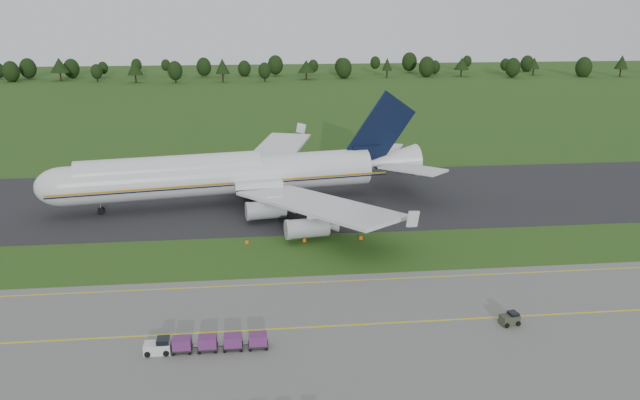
{
  "coord_description": "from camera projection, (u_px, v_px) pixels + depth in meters",
  "views": [
    {
      "loc": [
        -6.34,
        -85.84,
        35.83
      ],
      "look_at": [
        2.96,
        2.0,
        7.77
      ],
      "focal_mm": 35.0,
      "sensor_mm": 36.0,
      "label": 1
    }
  ],
  "objects": [
    {
      "name": "taxiway",
      "position": [
        290.0,
        198.0,
        119.37
      ],
      "size": [
        300.0,
        40.0,
        0.08
      ],
      "primitive_type": "cube",
      "color": "black",
      "rests_on": "ground"
    },
    {
      "name": "aircraft",
      "position": [
        231.0,
        174.0,
        114.46
      ],
      "size": [
        71.58,
        68.68,
        20.02
      ],
      "color": "silver",
      "rests_on": "ground"
    },
    {
      "name": "apron",
      "position": [
        329.0,
        388.0,
        60.61
      ],
      "size": [
        300.0,
        52.0,
        0.06
      ],
      "primitive_type": "cube",
      "color": "#62625E",
      "rests_on": "ground"
    },
    {
      "name": "edge_markers",
      "position": [
        304.0,
        240.0,
        97.5
      ],
      "size": [
        18.42,
        0.3,
        0.6
      ],
      "color": "#EC5507",
      "rests_on": "ground"
    },
    {
      "name": "tree_line",
      "position": [
        245.0,
        68.0,
        298.47
      ],
      "size": [
        528.81,
        22.67,
        11.16
      ],
      "color": "black",
      "rests_on": "ground"
    },
    {
      "name": "utility_cart",
      "position": [
        509.0,
        320.0,
        72.37
      ],
      "size": [
        2.38,
        1.71,
        1.19
      ],
      "color": "#323626",
      "rests_on": "apron"
    },
    {
      "name": "ground",
      "position": [
        302.0,
        254.0,
        92.85
      ],
      "size": [
        600.0,
        600.0,
        0.0
      ],
      "primitive_type": "plane",
      "color": "#254615",
      "rests_on": "ground"
    },
    {
      "name": "baggage_train",
      "position": [
        205.0,
        343.0,
        66.88
      ],
      "size": [
        13.19,
        1.69,
        1.62
      ],
      "color": "silver",
      "rests_on": "apron"
    },
    {
      "name": "apron_markings",
      "position": [
        321.0,
        350.0,
        67.25
      ],
      "size": [
        300.0,
        30.2,
        0.01
      ],
      "color": "yellow",
      "rests_on": "apron"
    }
  ]
}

